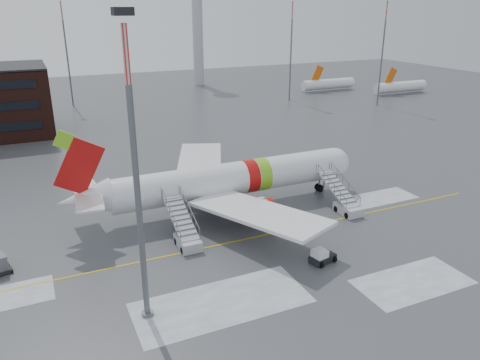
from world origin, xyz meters
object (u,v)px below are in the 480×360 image
airstair_fwd (344,203)px  pushback_tug (322,256)px  airstair_aft (185,234)px  light_mast_near (136,173)px  airliner (225,180)px

airstair_fwd → pushback_tug: size_ratio=2.95×
airstair_fwd → pushback_tug: airstair_fwd is taller
airstair_aft → pushback_tug: (10.23, -8.58, -0.46)m
airstair_fwd → light_mast_near: bearing=-159.1°
airliner → airstair_aft: airliner is taller
airstair_fwd → pushback_tug: (-8.81, -8.58, -0.46)m
airliner → pushback_tug: 15.70m
airliner → pushback_tug: size_ratio=13.41×
airliner → light_mast_near: light_mast_near is taller
pushback_tug → airstair_aft: bearing=140.0°
airliner → airstair_fwd: bearing=-28.6°
airliner → airstair_fwd: airliner is taller
airliner → light_mast_near: (-13.29, -16.20, 8.12)m
airliner → pushback_tug: bearing=-78.0°
airliner → airstair_aft: size_ratio=4.55×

